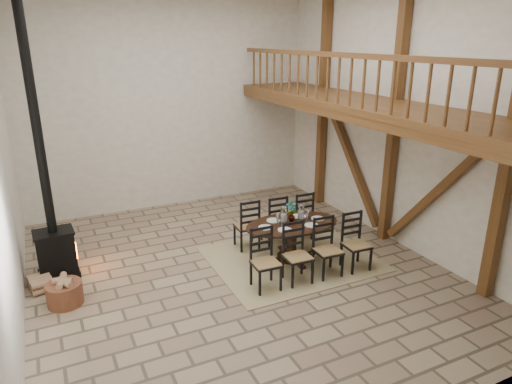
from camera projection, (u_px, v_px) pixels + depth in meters
name	position (u px, v px, depth m)	size (l,w,h in m)	color
ground	(237.00, 271.00, 8.31)	(8.00, 8.00, 0.00)	gray
room_shell	(299.00, 100.00, 7.83)	(7.02, 8.02, 5.01)	silver
rug	(291.00, 259.00, 8.75)	(3.00, 2.50, 0.02)	tan
dining_table	(294.00, 242.00, 8.56)	(2.26, 2.11, 1.17)	black
wood_stove	(51.00, 217.00, 7.79)	(0.69, 0.55, 5.00)	black
log_basket	(65.00, 293.00, 7.23)	(0.56, 0.56, 0.46)	brown
log_stack	(40.00, 283.00, 7.66)	(0.42, 0.53, 0.23)	tan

